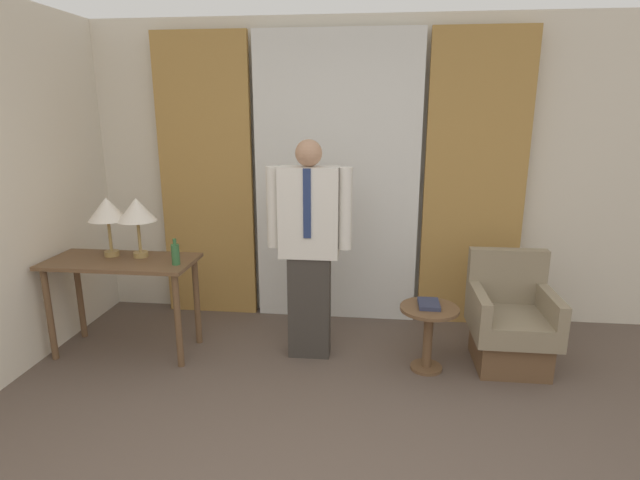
{
  "coord_description": "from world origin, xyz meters",
  "views": [
    {
      "loc": [
        0.35,
        -1.38,
        1.92
      ],
      "look_at": [
        -0.04,
        2.12,
        1.0
      ],
      "focal_mm": 28.0,
      "sensor_mm": 36.0,
      "label": 1
    }
  ],
  "objects_px": {
    "armchair": "(510,325)",
    "person": "(309,243)",
    "desk": "(122,275)",
    "table_lamp_left": "(107,211)",
    "bottle_near_edge": "(175,254)",
    "book": "(429,304)",
    "table_lamp_right": "(137,211)",
    "side_table": "(428,327)"
  },
  "relations": [
    {
      "from": "table_lamp_right",
      "to": "bottle_near_edge",
      "type": "height_order",
      "value": "table_lamp_right"
    },
    {
      "from": "table_lamp_right",
      "to": "side_table",
      "type": "xyz_separation_m",
      "value": [
        2.27,
        -0.13,
        -0.8
      ]
    },
    {
      "from": "table_lamp_left",
      "to": "person",
      "type": "relative_size",
      "value": 0.28
    },
    {
      "from": "desk",
      "to": "table_lamp_left",
      "type": "height_order",
      "value": "table_lamp_left"
    },
    {
      "from": "table_lamp_left",
      "to": "armchair",
      "type": "height_order",
      "value": "table_lamp_left"
    },
    {
      "from": "armchair",
      "to": "book",
      "type": "bearing_deg",
      "value": -167.38
    },
    {
      "from": "desk",
      "to": "person",
      "type": "xyz_separation_m",
      "value": [
        1.48,
        0.1,
        0.28
      ]
    },
    {
      "from": "bottle_near_edge",
      "to": "book",
      "type": "relative_size",
      "value": 0.94
    },
    {
      "from": "table_lamp_left",
      "to": "book",
      "type": "distance_m",
      "value": 2.59
    },
    {
      "from": "bottle_near_edge",
      "to": "armchair",
      "type": "height_order",
      "value": "bottle_near_edge"
    },
    {
      "from": "bottle_near_edge",
      "to": "person",
      "type": "height_order",
      "value": "person"
    },
    {
      "from": "desk",
      "to": "person",
      "type": "bearing_deg",
      "value": 4.05
    },
    {
      "from": "table_lamp_right",
      "to": "bottle_near_edge",
      "type": "bearing_deg",
      "value": -24.93
    },
    {
      "from": "table_lamp_left",
      "to": "armchair",
      "type": "xyz_separation_m",
      "value": [
        3.15,
        0.03,
        -0.83
      ]
    },
    {
      "from": "bottle_near_edge",
      "to": "person",
      "type": "relative_size",
      "value": 0.12
    },
    {
      "from": "person",
      "to": "side_table",
      "type": "xyz_separation_m",
      "value": [
        0.91,
        -0.14,
        -0.58
      ]
    },
    {
      "from": "person",
      "to": "table_lamp_left",
      "type": "bearing_deg",
      "value": -179.65
    },
    {
      "from": "desk",
      "to": "book",
      "type": "distance_m",
      "value": 2.39
    },
    {
      "from": "person",
      "to": "side_table",
      "type": "bearing_deg",
      "value": -8.81
    },
    {
      "from": "table_lamp_left",
      "to": "book",
      "type": "height_order",
      "value": "table_lamp_left"
    },
    {
      "from": "person",
      "to": "book",
      "type": "bearing_deg",
      "value": -7.39
    },
    {
      "from": "table_lamp_right",
      "to": "person",
      "type": "height_order",
      "value": "person"
    },
    {
      "from": "table_lamp_right",
      "to": "book",
      "type": "xyz_separation_m",
      "value": [
        2.27,
        -0.11,
        -0.63
      ]
    },
    {
      "from": "armchair",
      "to": "person",
      "type": "bearing_deg",
      "value": -179.09
    },
    {
      "from": "desk",
      "to": "table_lamp_right",
      "type": "bearing_deg",
      "value": 37.84
    },
    {
      "from": "armchair",
      "to": "table_lamp_left",
      "type": "bearing_deg",
      "value": -179.38
    },
    {
      "from": "book",
      "to": "armchair",
      "type": "bearing_deg",
      "value": 12.62
    },
    {
      "from": "desk",
      "to": "table_lamp_left",
      "type": "bearing_deg",
      "value": 142.16
    },
    {
      "from": "table_lamp_left",
      "to": "table_lamp_right",
      "type": "xyz_separation_m",
      "value": [
        0.24,
        0.0,
        0.0
      ]
    },
    {
      "from": "side_table",
      "to": "table_lamp_right",
      "type": "bearing_deg",
      "value": 176.67
    },
    {
      "from": "bottle_near_edge",
      "to": "table_lamp_left",
      "type": "bearing_deg",
      "value": 164.51
    },
    {
      "from": "armchair",
      "to": "book",
      "type": "xyz_separation_m",
      "value": [
        -0.64,
        -0.14,
        0.2
      ]
    },
    {
      "from": "bottle_near_edge",
      "to": "book",
      "type": "xyz_separation_m",
      "value": [
        1.91,
        0.06,
        -0.34
      ]
    },
    {
      "from": "book",
      "to": "bottle_near_edge",
      "type": "bearing_deg",
      "value": -178.22
    },
    {
      "from": "bottle_near_edge",
      "to": "side_table",
      "type": "bearing_deg",
      "value": 1.07
    },
    {
      "from": "desk",
      "to": "armchair",
      "type": "relative_size",
      "value": 1.34
    },
    {
      "from": "desk",
      "to": "book",
      "type": "relative_size",
      "value": 5.36
    },
    {
      "from": "bottle_near_edge",
      "to": "desk",
      "type": "bearing_deg",
      "value": 171.43
    },
    {
      "from": "bottle_near_edge",
      "to": "book",
      "type": "distance_m",
      "value": 1.94
    },
    {
      "from": "armchair",
      "to": "desk",
      "type": "bearing_deg",
      "value": -177.56
    },
    {
      "from": "desk",
      "to": "bottle_near_edge",
      "type": "bearing_deg",
      "value": -8.57
    },
    {
      "from": "desk",
      "to": "side_table",
      "type": "distance_m",
      "value": 2.41
    }
  ]
}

